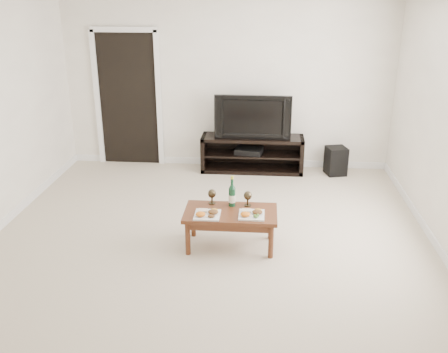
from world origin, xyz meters
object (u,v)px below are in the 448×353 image
at_px(media_console, 252,154).
at_px(coffee_table, 231,229).
at_px(subwoofer, 336,161).
at_px(television, 253,115).

xyz_separation_m(media_console, coffee_table, (-0.16, -2.44, -0.07)).
height_order(media_console, subwoofer, media_console).
bearing_deg(coffee_table, media_console, 86.19).
xyz_separation_m(television, coffee_table, (-0.16, -2.44, -0.67)).
bearing_deg(subwoofer, media_console, 163.05).
relative_size(media_console, subwoofer, 3.65).
height_order(subwoofer, coffee_table, subwoofer).
height_order(television, coffee_table, television).
relative_size(subwoofer, coffee_table, 0.43).
bearing_deg(coffee_table, television, 86.19).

